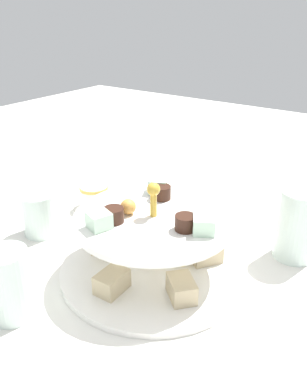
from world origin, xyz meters
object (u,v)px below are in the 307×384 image
at_px(water_glass_tall_right, 297,225).
at_px(water_glass_mid_back, 9,284).
at_px(butter_knife_right, 191,196).
at_px(water_glass_short_left, 40,214).
at_px(tiered_serving_stand, 154,247).
at_px(teacup_with_saucer, 94,198).

distance_m(water_glass_tall_right, water_glass_mid_back, 0.45).
bearing_deg(butter_knife_right, water_glass_short_left, 40.05).
bearing_deg(water_glass_mid_back, water_glass_short_left, 39.49).
relative_size(tiered_serving_stand, teacup_with_saucer, 3.29).
distance_m(teacup_with_saucer, butter_knife_right, 0.22).
bearing_deg(butter_knife_right, water_glass_tall_right, 134.63).
bearing_deg(teacup_with_saucer, butter_knife_right, -39.24).
relative_size(tiered_serving_stand, water_glass_tall_right, 2.45).
xyz_separation_m(tiered_serving_stand, water_glass_tall_right, (0.17, -0.17, 0.02)).
xyz_separation_m(tiered_serving_stand, water_glass_mid_back, (-0.19, 0.10, 0.01)).
distance_m(water_glass_short_left, teacup_with_saucer, 0.13).
bearing_deg(water_glass_short_left, butter_knife_right, -26.34).
bearing_deg(water_glass_mid_back, teacup_with_saucer, 23.00).
height_order(teacup_with_saucer, water_glass_mid_back, water_glass_mid_back).
bearing_deg(water_glass_short_left, water_glass_tall_right, -64.61).
height_order(tiered_serving_stand, butter_knife_right, tiered_serving_stand).
xyz_separation_m(water_glass_short_left, teacup_with_saucer, (0.13, -0.01, -0.02)).
height_order(teacup_with_saucer, butter_knife_right, teacup_with_saucer).
distance_m(butter_knife_right, water_glass_mid_back, 0.47).
xyz_separation_m(water_glass_tall_right, water_glass_short_left, (-0.19, 0.41, -0.02)).
relative_size(butter_knife_right, water_glass_mid_back, 1.67).
height_order(water_glass_short_left, water_glass_mid_back, water_glass_mid_back).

